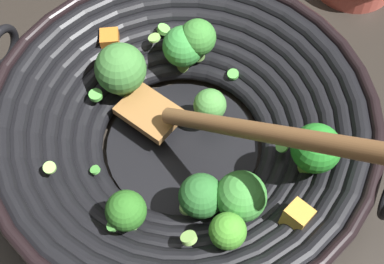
% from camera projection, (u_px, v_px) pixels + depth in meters
% --- Properties ---
extents(ground_plane, '(4.00, 4.00, 0.00)m').
position_uv_depth(ground_plane, '(182.00, 150.00, 0.66)').
color(ground_plane, '#28231E').
extents(wok, '(0.43, 0.46, 0.22)m').
position_uv_depth(wok, '(183.00, 126.00, 0.62)').
color(wok, black).
rests_on(wok, ground).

